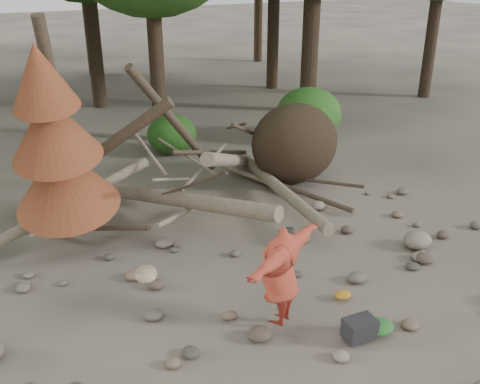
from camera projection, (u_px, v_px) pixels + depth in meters
ground at (311, 295)px, 8.83m from camera, size 120.00×120.00×0.00m
deadfall_pile at (276, 149)px, 12.76m from camera, size 8.55×5.24×3.30m
dead_conifer at (57, 147)px, 9.30m from camera, size 2.06×2.16×4.35m
bush_mid at (172, 134)px, 15.22m from camera, size 1.40×1.40×1.12m
bush_right at (309, 114)px, 16.37m from camera, size 2.00×2.00×1.60m
frisbee_thrower at (280, 275)px, 7.76m from camera, size 3.20×1.39×1.65m
backpack at (359, 332)px, 7.72m from camera, size 0.48×0.34×0.30m
cloth_green at (379, 329)px, 7.87m from camera, size 0.46×0.38×0.17m
cloth_orange at (343, 297)px, 8.68m from camera, size 0.28×0.23×0.10m
boulder_mid_right at (418, 240)px, 10.24m from camera, size 0.55×0.49×0.33m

